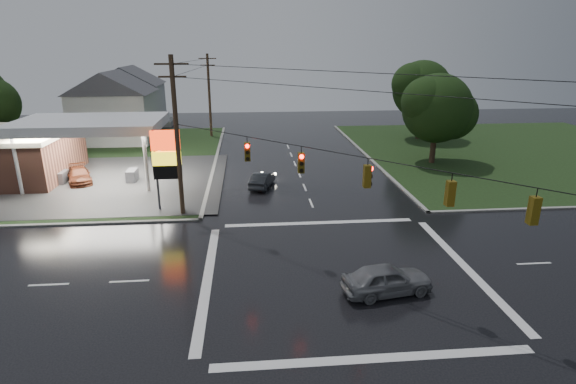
{
  "coord_description": "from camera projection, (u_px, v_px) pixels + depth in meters",
  "views": [
    {
      "loc": [
        -4.68,
        -21.17,
        11.63
      ],
      "look_at": [
        -2.34,
        4.84,
        3.0
      ],
      "focal_mm": 28.0,
      "sensor_mm": 36.0,
      "label": 1
    }
  ],
  "objects": [
    {
      "name": "tree_ne_far",
      "position": [
        423.0,
        90.0,
        55.73
      ],
      "size": [
        8.46,
        7.2,
        9.8
      ],
      "color": "black",
      "rests_on": "ground"
    },
    {
      "name": "car_crossing",
      "position": [
        387.0,
        279.0,
        21.81
      ],
      "size": [
        4.64,
        2.45,
        1.5
      ],
      "primitive_type": "imported",
      "rotation": [
        0.0,
        0.0,
        1.73
      ],
      "color": "slate",
      "rests_on": "ground"
    },
    {
      "name": "ground",
      "position": [
        339.0,
        272.0,
        24.06
      ],
      "size": [
        120.0,
        120.0,
        0.0
      ],
      "primitive_type": "plane",
      "color": "black",
      "rests_on": "ground"
    },
    {
      "name": "car_pump",
      "position": [
        79.0,
        175.0,
        39.44
      ],
      "size": [
        3.51,
        4.91,
        1.32
      ],
      "primitive_type": "imported",
      "rotation": [
        0.0,
        0.0,
        0.41
      ],
      "color": "#4D2111",
      "rests_on": "ground"
    },
    {
      "name": "house_near",
      "position": [
        114.0,
        106.0,
        54.95
      ],
      "size": [
        11.05,
        8.48,
        8.6
      ],
      "color": "silver",
      "rests_on": "ground"
    },
    {
      "name": "utility_pole_n",
      "position": [
        209.0,
        95.0,
        57.48
      ],
      "size": [
        2.2,
        0.32,
        10.5
      ],
      "color": "#382619",
      "rests_on": "ground"
    },
    {
      "name": "grass_ne",
      "position": [
        520.0,
        151.0,
        50.85
      ],
      "size": [
        36.0,
        36.0,
        0.08
      ],
      "primitive_type": "cube",
      "color": "black",
      "rests_on": "ground"
    },
    {
      "name": "car_north",
      "position": [
        262.0,
        180.0,
        38.16
      ],
      "size": [
        2.47,
        4.14,
        1.29
      ],
      "primitive_type": "imported",
      "rotation": [
        0.0,
        0.0,
        2.84
      ],
      "color": "black",
      "rests_on": "ground"
    },
    {
      "name": "gas_station",
      "position": [
        11.0,
        152.0,
        39.71
      ],
      "size": [
        26.2,
        18.0,
        5.6
      ],
      "color": "#2D2D2D",
      "rests_on": "ground"
    },
    {
      "name": "traffic_signals",
      "position": [
        345.0,
        154.0,
        22.01
      ],
      "size": [
        26.87,
        26.87,
        1.47
      ],
      "color": "black",
      "rests_on": "ground"
    },
    {
      "name": "utility_pole_nw",
      "position": [
        177.0,
        136.0,
        30.44
      ],
      "size": [
        2.2,
        0.32,
        11.0
      ],
      "color": "#382619",
      "rests_on": "ground"
    },
    {
      "name": "house_far",
      "position": [
        130.0,
        95.0,
        66.21
      ],
      "size": [
        11.05,
        8.48,
        8.6
      ],
      "color": "silver",
      "rests_on": "ground"
    },
    {
      "name": "grass_nw",
      "position": [
        42.0,
        162.0,
        46.43
      ],
      "size": [
        36.0,
        36.0,
        0.08
      ],
      "primitive_type": "cube",
      "color": "black",
      "rests_on": "ground"
    },
    {
      "name": "pylon_sign",
      "position": [
        167.0,
        157.0,
        31.84
      ],
      "size": [
        2.0,
        0.35,
        6.0
      ],
      "color": "#59595E",
      "rests_on": "ground"
    },
    {
      "name": "tree_ne_near",
      "position": [
        438.0,
        109.0,
        44.32
      ],
      "size": [
        7.99,
        6.8,
        8.98
      ],
      "color": "black",
      "rests_on": "ground"
    }
  ]
}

